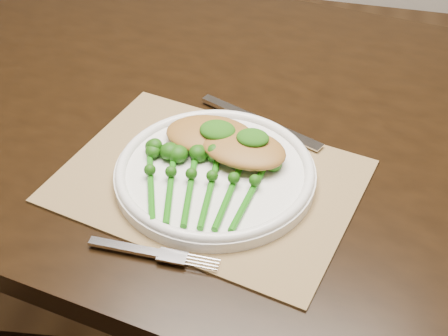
% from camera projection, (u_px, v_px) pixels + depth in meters
% --- Properties ---
extents(dining_table, '(1.72, 1.14, 0.75)m').
position_uv_depth(dining_table, '(243.00, 260.00, 1.30)').
color(dining_table, black).
rests_on(dining_table, ground).
extents(placemat, '(0.48, 0.40, 0.00)m').
position_uv_depth(placemat, '(209.00, 181.00, 0.92)').
color(placemat, olive).
rests_on(placemat, dining_table).
extents(dinner_plate, '(0.30, 0.30, 0.03)m').
position_uv_depth(dinner_plate, '(215.00, 172.00, 0.91)').
color(dinner_plate, white).
rests_on(dinner_plate, placemat).
extents(knife, '(0.22, 0.11, 0.01)m').
position_uv_depth(knife, '(249.00, 117.00, 1.03)').
color(knife, silver).
rests_on(knife, placemat).
extents(fork, '(0.18, 0.02, 0.01)m').
position_uv_depth(fork, '(162.00, 254.00, 0.80)').
color(fork, silver).
rests_on(fork, placemat).
extents(chicken_fillet_left, '(0.14, 0.10, 0.03)m').
position_uv_depth(chicken_fillet_left, '(210.00, 135.00, 0.95)').
color(chicken_fillet_left, olive).
rests_on(chicken_fillet_left, dinner_plate).
extents(chicken_fillet_right, '(0.15, 0.12, 0.03)m').
position_uv_depth(chicken_fillet_right, '(243.00, 148.00, 0.92)').
color(chicken_fillet_right, olive).
rests_on(chicken_fillet_right, dinner_plate).
extents(pesto_dollop_left, '(0.05, 0.05, 0.02)m').
position_uv_depth(pesto_dollop_left, '(218.00, 130.00, 0.93)').
color(pesto_dollop_left, '#134509').
rests_on(pesto_dollop_left, chicken_fillet_left).
extents(pesto_dollop_right, '(0.05, 0.04, 0.02)m').
position_uv_depth(pesto_dollop_right, '(253.00, 138.00, 0.91)').
color(pesto_dollop_right, '#134509').
rests_on(pesto_dollop_right, chicken_fillet_right).
extents(broccolini_bundle, '(0.18, 0.20, 0.04)m').
position_uv_depth(broccolini_bundle, '(200.00, 190.00, 0.87)').
color(broccolini_bundle, '#17660D').
rests_on(broccolini_bundle, dinner_plate).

